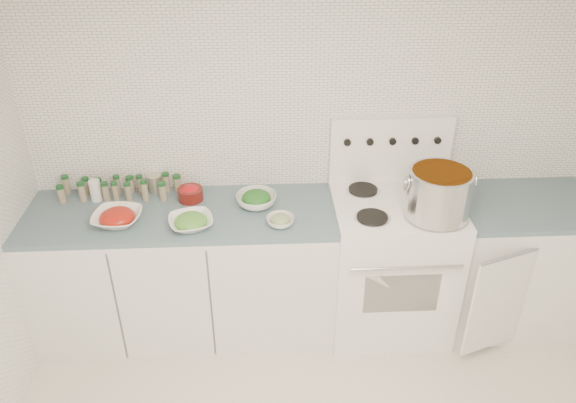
% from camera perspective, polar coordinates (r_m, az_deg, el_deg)
% --- Properties ---
extents(room_walls, '(3.54, 3.04, 2.52)m').
position_cam_1_polar(room_walls, '(2.04, 6.70, -2.62)').
color(room_walls, white).
rests_on(room_walls, ground).
extents(counter_left, '(1.85, 0.62, 0.90)m').
position_cam_1_polar(counter_left, '(3.66, -10.26, -7.04)').
color(counter_left, white).
rests_on(counter_left, ground).
extents(stove, '(0.76, 0.70, 1.36)m').
position_cam_1_polar(stove, '(3.68, 10.31, -5.87)').
color(stove, white).
rests_on(stove, ground).
extents(counter_right, '(0.89, 0.76, 0.90)m').
position_cam_1_polar(counter_right, '(3.97, 21.94, -5.70)').
color(counter_right, white).
rests_on(counter_right, ground).
extents(stock_pot, '(0.39, 0.36, 0.28)m').
position_cam_1_polar(stock_pot, '(3.27, 15.08, 0.96)').
color(stock_pot, silver).
rests_on(stock_pot, stove).
extents(bowl_tomato, '(0.30, 0.30, 0.09)m').
position_cam_1_polar(bowl_tomato, '(3.37, -16.96, -1.56)').
color(bowl_tomato, white).
rests_on(bowl_tomato, counter_left).
extents(bowl_snowpea, '(0.30, 0.30, 0.08)m').
position_cam_1_polar(bowl_snowpea, '(3.24, -9.84, -2.03)').
color(bowl_snowpea, white).
rests_on(bowl_snowpea, counter_left).
extents(bowl_broccoli, '(0.30, 0.30, 0.10)m').
position_cam_1_polar(bowl_broccoli, '(3.39, -3.24, 0.24)').
color(bowl_broccoli, white).
rests_on(bowl_broccoli, counter_left).
extents(bowl_zucchini, '(0.21, 0.21, 0.06)m').
position_cam_1_polar(bowl_zucchini, '(3.21, -0.78, -1.94)').
color(bowl_zucchini, white).
rests_on(bowl_zucchini, counter_left).
extents(bowl_pepper, '(0.16, 0.16, 0.10)m').
position_cam_1_polar(bowl_pepper, '(3.50, -9.89, 0.87)').
color(bowl_pepper, '#59130F').
rests_on(bowl_pepper, counter_left).
extents(salt_canister, '(0.07, 0.07, 0.13)m').
position_cam_1_polar(salt_canister, '(3.63, -18.97, 1.07)').
color(salt_canister, white).
rests_on(salt_canister, counter_left).
extents(tin_can, '(0.11, 0.11, 0.11)m').
position_cam_1_polar(tin_can, '(3.63, -13.36, 1.80)').
color(tin_can, '#B1AE96').
rests_on(tin_can, counter_left).
extents(spice_cluster, '(0.74, 0.16, 0.14)m').
position_cam_1_polar(spice_cluster, '(3.63, -16.72, 1.37)').
color(spice_cluster, gray).
rests_on(spice_cluster, counter_left).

